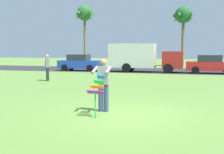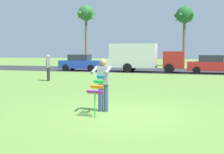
{
  "view_description": "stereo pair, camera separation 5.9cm",
  "coord_description": "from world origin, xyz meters",
  "px_view_note": "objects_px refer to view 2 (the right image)",
  "views": [
    {
      "loc": [
        2.23,
        -8.68,
        2.01
      ],
      "look_at": [
        -0.67,
        1.2,
        1.05
      ],
      "focal_mm": 46.17,
      "sensor_mm": 36.0,
      "label": 1
    },
    {
      "loc": [
        2.29,
        -8.66,
        2.01
      ],
      "look_at": [
        -0.67,
        1.2,
        1.05
      ],
      "focal_mm": 46.17,
      "sensor_mm": 36.0,
      "label": 2
    }
  ],
  "objects_px": {
    "parked_car_blue": "(81,63)",
    "person_walker_near": "(48,67)",
    "kite_held": "(97,89)",
    "person_kite_flyer": "(103,83)",
    "palm_tree_right_near": "(185,17)",
    "parked_car_red": "(212,65)",
    "palm_tree_left_near": "(86,15)",
    "parked_truck_red_cab": "(142,57)"
  },
  "relations": [
    {
      "from": "palm_tree_left_near",
      "to": "person_kite_flyer",
      "type": "bearing_deg",
      "value": -67.18
    },
    {
      "from": "kite_held",
      "to": "palm_tree_right_near",
      "type": "distance_m",
      "value": 29.52
    },
    {
      "from": "person_walker_near",
      "to": "palm_tree_left_near",
      "type": "bearing_deg",
      "value": 104.86
    },
    {
      "from": "person_kite_flyer",
      "to": "palm_tree_left_near",
      "type": "height_order",
      "value": "palm_tree_left_near"
    },
    {
      "from": "parked_car_blue",
      "to": "parked_car_red",
      "type": "bearing_deg",
      "value": 0.0
    },
    {
      "from": "person_kite_flyer",
      "to": "parked_car_blue",
      "type": "xyz_separation_m",
      "value": [
        -8.15,
        17.48,
        -0.18
      ]
    },
    {
      "from": "kite_held",
      "to": "palm_tree_left_near",
      "type": "bearing_deg",
      "value": 112.37
    },
    {
      "from": "person_kite_flyer",
      "to": "kite_held",
      "type": "distance_m",
      "value": 0.72
    },
    {
      "from": "person_kite_flyer",
      "to": "palm_tree_left_near",
      "type": "distance_m",
      "value": 30.96
    },
    {
      "from": "person_kite_flyer",
      "to": "person_walker_near",
      "type": "distance_m",
      "value": 10.34
    },
    {
      "from": "person_kite_flyer",
      "to": "palm_tree_right_near",
      "type": "height_order",
      "value": "palm_tree_right_near"
    },
    {
      "from": "parked_car_red",
      "to": "person_walker_near",
      "type": "xyz_separation_m",
      "value": [
        -10.59,
        -9.43,
        0.16
      ]
    },
    {
      "from": "parked_truck_red_cab",
      "to": "person_walker_near",
      "type": "distance_m",
      "value": 10.45
    },
    {
      "from": "parked_car_blue",
      "to": "person_walker_near",
      "type": "distance_m",
      "value": 9.58
    },
    {
      "from": "parked_car_blue",
      "to": "parked_car_red",
      "type": "xyz_separation_m",
      "value": [
        12.25,
        0.0,
        0.0
      ]
    },
    {
      "from": "parked_car_red",
      "to": "person_walker_near",
      "type": "distance_m",
      "value": 14.18
    },
    {
      "from": "kite_held",
      "to": "parked_car_blue",
      "type": "relative_size",
      "value": 0.29
    },
    {
      "from": "palm_tree_left_near",
      "to": "parked_car_blue",
      "type": "bearing_deg",
      "value": -70.95
    },
    {
      "from": "person_kite_flyer",
      "to": "kite_held",
      "type": "relative_size",
      "value": 1.39
    },
    {
      "from": "kite_held",
      "to": "palm_tree_right_near",
      "type": "bearing_deg",
      "value": 87.72
    },
    {
      "from": "parked_car_blue",
      "to": "palm_tree_left_near",
      "type": "xyz_separation_m",
      "value": [
        -3.64,
        10.55,
        5.94
      ]
    },
    {
      "from": "palm_tree_right_near",
      "to": "person_walker_near",
      "type": "height_order",
      "value": "palm_tree_right_near"
    },
    {
      "from": "parked_car_red",
      "to": "person_kite_flyer",
      "type": "bearing_deg",
      "value": -103.2
    },
    {
      "from": "parked_truck_red_cab",
      "to": "palm_tree_left_near",
      "type": "relative_size",
      "value": 0.83
    },
    {
      "from": "kite_held",
      "to": "palm_tree_left_near",
      "type": "xyz_separation_m",
      "value": [
        -11.83,
        28.75,
        5.86
      ]
    },
    {
      "from": "palm_tree_left_near",
      "to": "person_walker_near",
      "type": "bearing_deg",
      "value": -75.14
    },
    {
      "from": "parked_truck_red_cab",
      "to": "palm_tree_left_near",
      "type": "distance_m",
      "value": 15.33
    },
    {
      "from": "person_walker_near",
      "to": "parked_car_blue",
      "type": "bearing_deg",
      "value": 99.98
    },
    {
      "from": "kite_held",
      "to": "palm_tree_left_near",
      "type": "distance_m",
      "value": 31.64
    },
    {
      "from": "parked_car_blue",
      "to": "parked_car_red",
      "type": "distance_m",
      "value": 12.25
    },
    {
      "from": "parked_truck_red_cab",
      "to": "palm_tree_right_near",
      "type": "distance_m",
      "value": 12.24
    },
    {
      "from": "palm_tree_right_near",
      "to": "parked_truck_red_cab",
      "type": "bearing_deg",
      "value": -106.51
    },
    {
      "from": "parked_truck_red_cab",
      "to": "parked_car_blue",
      "type": "bearing_deg",
      "value": -179.99
    },
    {
      "from": "parked_car_blue",
      "to": "palm_tree_right_near",
      "type": "bearing_deg",
      "value": 49.22
    },
    {
      "from": "parked_car_red",
      "to": "parked_car_blue",
      "type": "bearing_deg",
      "value": -180.0
    },
    {
      "from": "parked_car_blue",
      "to": "palm_tree_right_near",
      "type": "distance_m",
      "value": 15.27
    },
    {
      "from": "palm_tree_right_near",
      "to": "person_walker_near",
      "type": "xyz_separation_m",
      "value": [
        -7.69,
        -20.27,
        -5.17
      ]
    },
    {
      "from": "person_kite_flyer",
      "to": "parked_car_red",
      "type": "relative_size",
      "value": 0.41
    },
    {
      "from": "person_kite_flyer",
      "to": "palm_tree_left_near",
      "type": "relative_size",
      "value": 0.21
    },
    {
      "from": "palm_tree_left_near",
      "to": "palm_tree_right_near",
      "type": "height_order",
      "value": "palm_tree_left_near"
    },
    {
      "from": "parked_car_blue",
      "to": "person_walker_near",
      "type": "bearing_deg",
      "value": -80.02
    },
    {
      "from": "person_kite_flyer",
      "to": "palm_tree_left_near",
      "type": "bearing_deg",
      "value": 112.82
    }
  ]
}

